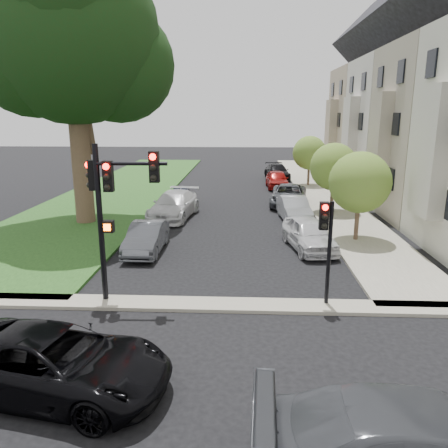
{
  "coord_description": "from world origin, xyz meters",
  "views": [
    {
      "loc": [
        0.76,
        -11.02,
        6.09
      ],
      "look_at": [
        0.0,
        5.0,
        2.0
      ],
      "focal_mm": 35.0,
      "sensor_mm": 36.0,
      "label": 1
    }
  ],
  "objects_px": {
    "traffic_signal_secondary": "(326,234)",
    "car_parked_3": "(277,179)",
    "eucalyptus": "(70,35)",
    "small_tree_a": "(360,182)",
    "car_parked_0": "(309,234)",
    "car_parked_2": "(289,195)",
    "car_cross_near": "(54,362)",
    "small_tree_b": "(334,167)",
    "car_parked_6": "(174,205)",
    "car_parked_1": "(294,209)",
    "car_parked_4": "(277,172)",
    "car_parked_5": "(146,238)",
    "traffic_signal_main": "(112,196)",
    "small_tree_c": "(309,153)",
    "car_parked_7": "(181,197)"
  },
  "relations": [
    {
      "from": "car_parked_0",
      "to": "car_parked_2",
      "type": "bearing_deg",
      "value": 79.86
    },
    {
      "from": "car_parked_4",
      "to": "traffic_signal_main",
      "type": "bearing_deg",
      "value": -109.51
    },
    {
      "from": "car_parked_6",
      "to": "eucalyptus",
      "type": "bearing_deg",
      "value": -154.67
    },
    {
      "from": "car_parked_4",
      "to": "car_parked_7",
      "type": "distance_m",
      "value": 14.52
    },
    {
      "from": "small_tree_c",
      "to": "car_cross_near",
      "type": "relative_size",
      "value": 0.81
    },
    {
      "from": "car_parked_2",
      "to": "car_parked_7",
      "type": "distance_m",
      "value": 7.26
    },
    {
      "from": "car_parked_1",
      "to": "car_parked_4",
      "type": "distance_m",
      "value": 16.25
    },
    {
      "from": "small_tree_c",
      "to": "car_parked_4",
      "type": "bearing_deg",
      "value": 121.53
    },
    {
      "from": "eucalyptus",
      "to": "car_parked_6",
      "type": "bearing_deg",
      "value": 17.97
    },
    {
      "from": "small_tree_a",
      "to": "car_parked_3",
      "type": "relative_size",
      "value": 1.03
    },
    {
      "from": "small_tree_b",
      "to": "car_parked_0",
      "type": "xyz_separation_m",
      "value": [
        -2.47,
        -7.6,
        -2.17
      ]
    },
    {
      "from": "traffic_signal_main",
      "to": "car_parked_2",
      "type": "distance_m",
      "value": 17.66
    },
    {
      "from": "eucalyptus",
      "to": "car_parked_1",
      "type": "distance_m",
      "value": 15.15
    },
    {
      "from": "small_tree_b",
      "to": "eucalyptus",
      "type": "bearing_deg",
      "value": -167.1
    },
    {
      "from": "small_tree_c",
      "to": "car_parked_1",
      "type": "relative_size",
      "value": 1.01
    },
    {
      "from": "traffic_signal_secondary",
      "to": "car_parked_4",
      "type": "distance_m",
      "value": 28.03
    },
    {
      "from": "car_parked_4",
      "to": "car_parked_5",
      "type": "xyz_separation_m",
      "value": [
        -7.42,
        -22.61,
        -0.04
      ]
    },
    {
      "from": "small_tree_c",
      "to": "car_parked_0",
      "type": "bearing_deg",
      "value": -97.82
    },
    {
      "from": "small_tree_a",
      "to": "car_cross_near",
      "type": "distance_m",
      "value": 15.75
    },
    {
      "from": "eucalyptus",
      "to": "car_parked_5",
      "type": "distance_m",
      "value": 11.57
    },
    {
      "from": "car_parked_3",
      "to": "small_tree_a",
      "type": "bearing_deg",
      "value": -81.9
    },
    {
      "from": "car_parked_5",
      "to": "car_parked_6",
      "type": "relative_size",
      "value": 0.76
    },
    {
      "from": "car_parked_0",
      "to": "car_parked_4",
      "type": "bearing_deg",
      "value": 79.73
    },
    {
      "from": "traffic_signal_main",
      "to": "car_parked_0",
      "type": "height_order",
      "value": "traffic_signal_main"
    },
    {
      "from": "eucalyptus",
      "to": "small_tree_a",
      "type": "relative_size",
      "value": 3.34
    },
    {
      "from": "eucalyptus",
      "to": "car_cross_near",
      "type": "relative_size",
      "value": 2.77
    },
    {
      "from": "small_tree_b",
      "to": "car_parked_6",
      "type": "height_order",
      "value": "small_tree_b"
    },
    {
      "from": "small_tree_b",
      "to": "traffic_signal_secondary",
      "type": "distance_m",
      "value": 14.04
    },
    {
      "from": "traffic_signal_secondary",
      "to": "car_parked_3",
      "type": "height_order",
      "value": "traffic_signal_secondary"
    },
    {
      "from": "car_cross_near",
      "to": "car_parked_7",
      "type": "bearing_deg",
      "value": 10.23
    },
    {
      "from": "small_tree_a",
      "to": "car_parked_7",
      "type": "distance_m",
      "value": 12.73
    },
    {
      "from": "car_parked_4",
      "to": "eucalyptus",
      "type": "bearing_deg",
      "value": -129.58
    },
    {
      "from": "traffic_signal_secondary",
      "to": "car_parked_6",
      "type": "height_order",
      "value": "traffic_signal_secondary"
    },
    {
      "from": "car_parked_5",
      "to": "car_parked_0",
      "type": "bearing_deg",
      "value": 6.06
    },
    {
      "from": "traffic_signal_main",
      "to": "car_parked_3",
      "type": "height_order",
      "value": "traffic_signal_main"
    },
    {
      "from": "eucalyptus",
      "to": "small_tree_a",
      "type": "distance_m",
      "value": 16.36
    },
    {
      "from": "car_parked_7",
      "to": "eucalyptus",
      "type": "bearing_deg",
      "value": -141.21
    },
    {
      "from": "car_parked_1",
      "to": "traffic_signal_secondary",
      "type": "bearing_deg",
      "value": -96.62
    },
    {
      "from": "car_parked_4",
      "to": "car_parked_7",
      "type": "xyz_separation_m",
      "value": [
        -7.31,
        -12.55,
        -0.06
      ]
    },
    {
      "from": "small_tree_c",
      "to": "car_parked_1",
      "type": "bearing_deg",
      "value": -101.64
    },
    {
      "from": "car_parked_1",
      "to": "car_parked_6",
      "type": "height_order",
      "value": "car_parked_6"
    },
    {
      "from": "small_tree_b",
      "to": "traffic_signal_main",
      "type": "xyz_separation_m",
      "value": [
        -9.59,
        -13.7,
        0.69
      ]
    },
    {
      "from": "traffic_signal_secondary",
      "to": "car_cross_near",
      "type": "bearing_deg",
      "value": -144.64
    },
    {
      "from": "car_parked_5",
      "to": "car_parked_7",
      "type": "xyz_separation_m",
      "value": [
        0.1,
        10.07,
        -0.02
      ]
    },
    {
      "from": "eucalyptus",
      "to": "small_tree_b",
      "type": "xyz_separation_m",
      "value": [
        14.46,
        3.31,
        -7.06
      ]
    },
    {
      "from": "traffic_signal_secondary",
      "to": "car_parked_7",
      "type": "distance_m",
      "value": 16.96
    },
    {
      "from": "traffic_signal_secondary",
      "to": "car_cross_near",
      "type": "xyz_separation_m",
      "value": [
        -6.76,
        -4.79,
        -1.69
      ]
    },
    {
      "from": "traffic_signal_main",
      "to": "car_parked_4",
      "type": "distance_m",
      "value": 28.99
    },
    {
      "from": "car_parked_1",
      "to": "car_parked_5",
      "type": "distance_m",
      "value": 9.64
    },
    {
      "from": "car_parked_2",
      "to": "car_parked_5",
      "type": "relative_size",
      "value": 1.25
    }
  ]
}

